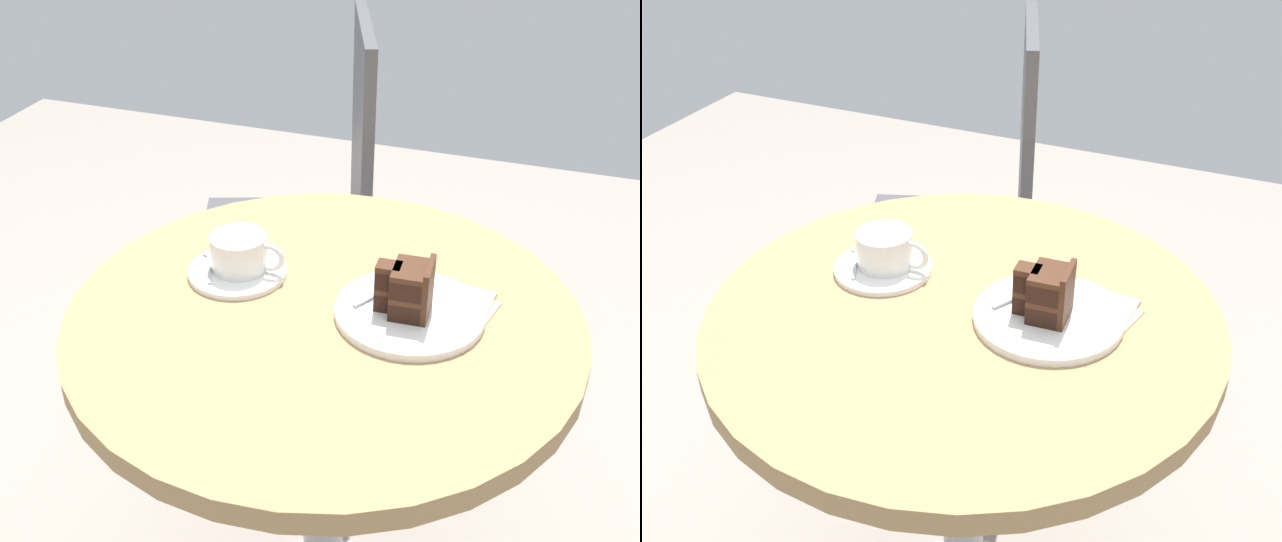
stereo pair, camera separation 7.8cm
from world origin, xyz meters
TOP-DOWN VIEW (x-y plane):
  - cafe_table at (0.00, 0.00)m, footprint 0.74×0.74m
  - saucer at (-0.16, 0.05)m, footprint 0.15×0.15m
  - coffee_cup at (-0.15, 0.05)m, footprint 0.12×0.09m
  - teaspoon at (-0.21, 0.05)m, footprint 0.05×0.09m
  - cake_plate at (0.12, 0.03)m, footprint 0.21×0.21m
  - cake_slice at (0.12, 0.02)m, footprint 0.08×0.07m
  - fork at (0.09, 0.09)m, footprint 0.09×0.14m
  - napkin at (0.16, 0.06)m, footprint 0.17×0.17m
  - cafe_chair at (-0.22, 0.62)m, footprint 0.49×0.49m

SIDE VIEW (x-z plane):
  - cafe_chair at x=-0.22m, z-range 0.08..1.03m
  - cafe_table at x=0.00m, z-range 0.24..0.95m
  - napkin at x=0.16m, z-range 0.71..0.72m
  - saucer at x=-0.16m, z-range 0.71..0.72m
  - cake_plate at x=0.12m, z-range 0.71..0.72m
  - teaspoon at x=-0.21m, z-range 0.72..0.72m
  - fork at x=0.09m, z-range 0.72..0.73m
  - coffee_cup at x=-0.15m, z-range 0.72..0.78m
  - cake_slice at x=0.12m, z-range 0.72..0.80m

